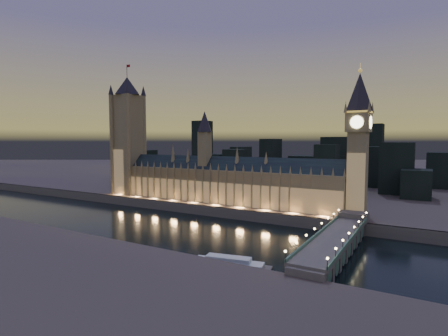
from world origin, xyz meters
The scene contains 9 objects.
ground_plane centered at (0.00, 0.00, 0.00)m, with size 2000.00×2000.00×0.00m, color black.
north_bank centered at (0.00, 520.00, 4.00)m, with size 2000.00×960.00×8.00m, color #3E3840.
embankment_wall centered at (0.00, 41.00, 4.00)m, with size 2000.00×2.50×8.00m, color #545753.
palace_of_westminster centered at (0.54, 61.74, 26.37)m, with size 202.00×22.30×78.00m.
victoria_tower centered at (-110.00, 61.93, 71.39)m, with size 31.68×31.68×127.51m.
elizabeth_tower centered at (108.00, 61.92, 66.40)m, with size 18.00×18.00×104.89m.
westminster_bridge centered at (109.19, -3.45, 5.99)m, with size 17.98×113.00×15.90m.
river_boat centered at (68.41, -50.03, 1.56)m, with size 42.55×17.85×4.50m.
city_backdrop centered at (36.52, 247.70, 31.28)m, with size 463.01×215.63×86.50m.
Camera 1 is at (148.96, -193.02, 59.66)m, focal length 28.00 mm.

